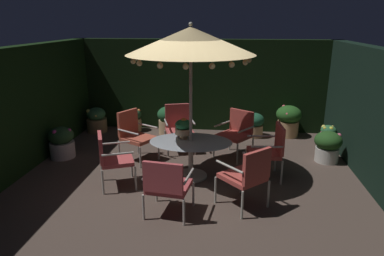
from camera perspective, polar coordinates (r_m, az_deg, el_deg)
ground_plane at (r=6.41m, az=-0.66°, el=-8.87°), size 6.83×6.96×0.02m
hedge_backdrop_rear at (r=9.21m, az=1.90°, el=7.02°), size 6.83×0.30×2.35m
hedge_backdrop_left at (r=7.15m, az=-27.67°, el=2.04°), size 0.30×6.96×2.35m
patio_dining_table at (r=6.41m, az=-0.20°, el=-3.47°), size 1.52×1.07×0.70m
patio_umbrella at (r=6.00m, az=-0.22°, el=14.04°), size 2.20×2.20×2.78m
centerpiece_planter at (r=6.41m, az=-1.38°, el=0.13°), size 0.32×0.32×0.40m
patio_chair_north at (r=5.39m, az=9.09°, el=-7.35°), size 0.86×0.86×1.01m
patio_chair_northeast at (r=6.50m, az=12.61°, el=-3.16°), size 0.65×0.67×1.02m
patio_chair_east at (r=7.46m, az=7.33°, el=-0.38°), size 0.86×0.85×0.98m
patio_chair_southeast at (r=7.74m, az=-2.17°, el=0.48°), size 0.76×0.74×1.03m
patio_chair_south at (r=7.29m, az=-9.42°, el=-0.75°), size 0.83×0.81×1.03m
patio_chair_southwest at (r=6.19m, az=-13.10°, el=-4.47°), size 0.75×0.76×0.97m
patio_chair_west at (r=5.14m, az=-4.15°, el=-9.07°), size 0.71×0.67×0.93m
potted_plant_right_near at (r=8.49m, az=21.33°, el=-1.36°), size 0.37×0.37×0.54m
potted_plant_right_far at (r=9.41m, az=-15.34°, el=1.24°), size 0.52×0.52×0.65m
potted_plant_back_center at (r=8.94m, az=-3.86°, el=1.40°), size 0.57×0.57×0.71m
potted_plant_back_left at (r=7.68m, az=21.31°, el=-2.70°), size 0.55×0.55×0.65m
potted_plant_left_far at (r=8.86m, az=10.10°, el=0.61°), size 0.49×0.49×0.60m
potted_plant_back_right at (r=9.31m, az=-9.53°, el=1.44°), size 0.42×0.42×0.59m
potted_plant_left_near at (r=7.87m, az=-20.55°, el=-2.17°), size 0.52×0.52×0.67m
potted_plant_front_corner at (r=9.04m, az=15.49°, el=1.31°), size 0.62×0.62×0.78m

